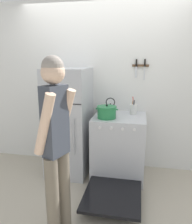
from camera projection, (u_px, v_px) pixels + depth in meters
name	position (u px, v px, depth m)	size (l,w,h in m)	color
ground_plane	(102.00, 162.00, 3.66)	(14.00, 14.00, 0.00)	#B2A893
wall_back	(103.00, 86.00, 3.39)	(10.00, 0.06, 2.55)	silver
refrigerator	(69.00, 122.00, 3.23)	(0.59, 0.72, 1.56)	#B7BABF
stove_range	(119.00, 147.00, 3.13)	(0.73, 1.42, 0.91)	silver
dutch_oven_pot	(107.00, 112.00, 2.94)	(0.31, 0.26, 0.19)	#237A42
tea_kettle	(110.00, 109.00, 3.21)	(0.22, 0.18, 0.23)	silver
utensil_jar	(133.00, 109.00, 3.15)	(0.10, 0.10, 0.26)	silver
person	(56.00, 140.00, 1.95)	(0.36, 0.41, 1.72)	#6B6051
wall_knife_strip	(140.00, 66.00, 3.17)	(0.24, 0.03, 0.30)	brown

